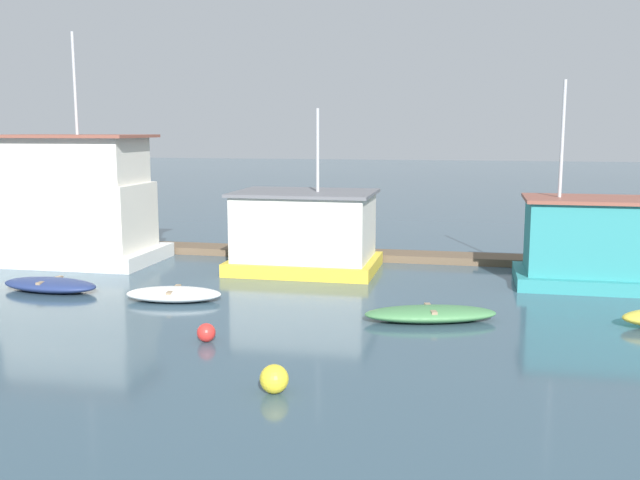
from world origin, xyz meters
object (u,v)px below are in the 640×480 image
at_px(mooring_post_far_left, 79,235).
at_px(buoy_red, 206,333).
at_px(dinghy_white, 174,294).
at_px(houseboat_yellow, 305,232).
at_px(buoy_yellow, 274,379).
at_px(dinghy_navy, 50,285).
at_px(houseboat_teal, 598,244).
at_px(mooring_post_centre, 367,242).
at_px(mooring_post_near_right, 542,247).
at_px(houseboat_white, 74,204).
at_px(dinghy_green, 431,314).

distance_m(mooring_post_far_left, buoy_red, 15.59).
xyz_separation_m(dinghy_white, buoy_red, (2.61, -3.95, 0.03)).
xyz_separation_m(houseboat_yellow, buoy_yellow, (2.35, -12.75, -1.18)).
height_order(dinghy_navy, mooring_post_far_left, mooring_post_far_left).
height_order(houseboat_teal, mooring_post_centre, houseboat_teal).
bearing_deg(mooring_post_near_right, dinghy_navy, -156.20).
bearing_deg(dinghy_navy, mooring_post_centre, 36.90).
relative_size(houseboat_yellow, mooring_post_centre, 3.47).
height_order(dinghy_navy, dinghy_white, dinghy_navy).
distance_m(houseboat_teal, mooring_post_near_right, 3.02).
height_order(houseboat_white, mooring_post_near_right, houseboat_white).
bearing_deg(dinghy_green, dinghy_white, 174.71).
height_order(dinghy_white, mooring_post_far_left, mooring_post_far_left).
distance_m(houseboat_white, mooring_post_far_left, 2.84).
distance_m(houseboat_teal, dinghy_white, 14.44).
distance_m(buoy_red, buoy_yellow, 4.09).
height_order(houseboat_yellow, mooring_post_near_right, houseboat_yellow).
height_order(houseboat_yellow, dinghy_white, houseboat_yellow).
xyz_separation_m(houseboat_teal, buoy_red, (-10.83, -9.07, -1.22)).
relative_size(mooring_post_far_left, buoy_red, 3.20).
height_order(houseboat_teal, mooring_post_far_left, houseboat_teal).
bearing_deg(buoy_red, houseboat_yellow, 88.06).
xyz_separation_m(mooring_post_near_right, buoy_red, (-9.24, -11.57, -0.65)).
distance_m(dinghy_green, mooring_post_centre, 8.94).
bearing_deg(dinghy_navy, buoy_red, -30.88).
xyz_separation_m(houseboat_teal, buoy_yellow, (-8.16, -12.16, -1.16)).
height_order(mooring_post_near_right, buoy_yellow, mooring_post_near_right).
distance_m(houseboat_yellow, dinghy_green, 8.37).
bearing_deg(houseboat_white, dinghy_green, -23.13).
distance_m(houseboat_white, dinghy_white, 8.97).
bearing_deg(houseboat_teal, mooring_post_centre, 163.37).
height_order(dinghy_navy, dinghy_green, dinghy_navy).
xyz_separation_m(dinghy_white, mooring_post_centre, (5.07, 7.63, 0.67)).
relative_size(buoy_red, buoy_yellow, 0.80).
distance_m(houseboat_teal, mooring_post_far_left, 21.42).
distance_m(dinghy_navy, buoy_yellow, 12.36).
distance_m(mooring_post_centre, mooring_post_far_left, 12.88).
xyz_separation_m(houseboat_white, dinghy_green, (14.80, -6.32, -2.16)).
bearing_deg(houseboat_teal, buoy_yellow, -123.85).
xyz_separation_m(dinghy_navy, mooring_post_centre, (9.67, 7.26, 0.67)).
distance_m(houseboat_white, dinghy_navy, 6.00).
height_order(mooring_post_far_left, buoy_yellow, mooring_post_far_left).
relative_size(houseboat_yellow, dinghy_green, 1.55).
xyz_separation_m(houseboat_teal, dinghy_white, (-13.45, -5.12, -1.25)).
relative_size(houseboat_yellow, mooring_post_near_right, 3.46).
relative_size(houseboat_teal, dinghy_navy, 1.96).
height_order(houseboat_teal, dinghy_green, houseboat_teal).
height_order(houseboat_white, buoy_yellow, houseboat_white).
distance_m(houseboat_teal, mooring_post_centre, 8.77).
xyz_separation_m(dinghy_green, mooring_post_far_left, (-15.93, 8.38, 0.56)).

